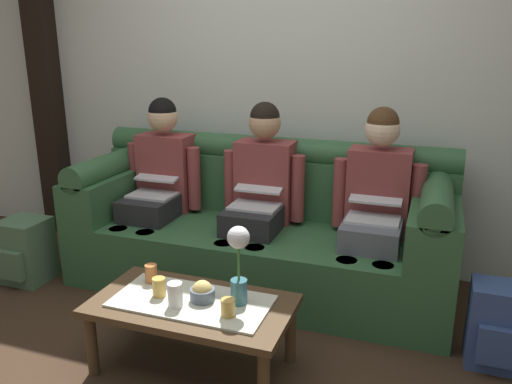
# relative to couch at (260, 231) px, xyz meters

# --- Properties ---
(ground_plane) EXTENTS (14.00, 14.00, 0.00)m
(ground_plane) POSITION_rel_couch_xyz_m (0.00, -1.17, -0.37)
(ground_plane) COLOR #382619
(back_wall_patterned) EXTENTS (6.00, 0.12, 2.90)m
(back_wall_patterned) POSITION_rel_couch_xyz_m (0.00, 0.53, 1.08)
(back_wall_patterned) COLOR silver
(back_wall_patterned) RESTS_ON ground_plane
(timber_pillar) EXTENTS (0.20, 0.20, 2.90)m
(timber_pillar) POSITION_rel_couch_xyz_m (-1.98, 0.41, 1.08)
(timber_pillar) COLOR black
(timber_pillar) RESTS_ON ground_plane
(couch) EXTENTS (2.47, 0.88, 0.96)m
(couch) POSITION_rel_couch_xyz_m (0.00, 0.00, 0.00)
(couch) COLOR #2D5633
(couch) RESTS_ON ground_plane
(person_left) EXTENTS (0.56, 0.67, 1.22)m
(person_left) POSITION_rel_couch_xyz_m (-0.75, -0.00, 0.29)
(person_left) COLOR #232326
(person_left) RESTS_ON ground_plane
(person_middle) EXTENTS (0.56, 0.67, 1.22)m
(person_middle) POSITION_rel_couch_xyz_m (0.00, -0.00, 0.29)
(person_middle) COLOR #232326
(person_middle) RESTS_ON ground_plane
(person_right) EXTENTS (0.56, 0.67, 1.22)m
(person_right) POSITION_rel_couch_xyz_m (0.75, -0.00, 0.29)
(person_right) COLOR #595B66
(person_right) RESTS_ON ground_plane
(coffee_table) EXTENTS (0.99, 0.53, 0.38)m
(coffee_table) POSITION_rel_couch_xyz_m (0.00, -1.03, -0.04)
(coffee_table) COLOR #47331E
(coffee_table) RESTS_ON ground_plane
(flower_vase) EXTENTS (0.11, 0.11, 0.40)m
(flower_vase) POSITION_rel_couch_xyz_m (0.23, -0.98, 0.24)
(flower_vase) COLOR #336672
(flower_vase) RESTS_ON coffee_table
(snack_bowl) EXTENTS (0.12, 0.12, 0.10)m
(snack_bowl) POSITION_rel_couch_xyz_m (0.05, -1.01, 0.05)
(snack_bowl) COLOR #4C5666
(snack_bowl) RESTS_ON coffee_table
(cup_near_left) EXTENTS (0.07, 0.07, 0.08)m
(cup_near_left) POSITION_rel_couch_xyz_m (0.22, -1.11, 0.05)
(cup_near_left) COLOR gold
(cup_near_left) RESTS_ON coffee_table
(cup_near_right) EXTENTS (0.06, 0.06, 0.10)m
(cup_near_right) POSITION_rel_couch_xyz_m (-0.29, -0.92, 0.06)
(cup_near_right) COLOR #B26633
(cup_near_right) RESTS_ON coffee_table
(cup_far_center) EXTENTS (0.07, 0.07, 0.12)m
(cup_far_center) POSITION_rel_couch_xyz_m (-0.05, -1.11, 0.07)
(cup_far_center) COLOR white
(cup_far_center) RESTS_ON coffee_table
(cup_far_left) EXTENTS (0.07, 0.07, 0.10)m
(cup_far_left) POSITION_rel_couch_xyz_m (-0.17, -1.04, 0.06)
(cup_far_left) COLOR gold
(cup_far_left) RESTS_ON coffee_table
(backpack_right) EXTENTS (0.28, 0.27, 0.44)m
(backpack_right) POSITION_rel_couch_xyz_m (1.44, -0.50, -0.15)
(backpack_right) COLOR #33477A
(backpack_right) RESTS_ON ground_plane
(backpack_left) EXTENTS (0.29, 0.32, 0.44)m
(backpack_left) POSITION_rel_couch_xyz_m (-1.52, -0.52, -0.15)
(backpack_left) COLOR #4C6B4C
(backpack_left) RESTS_ON ground_plane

